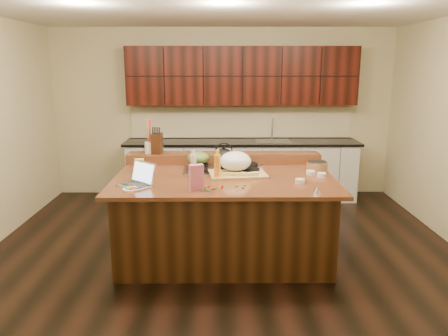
{
  "coord_description": "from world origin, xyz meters",
  "views": [
    {
      "loc": [
        -0.04,
        -4.67,
        2.11
      ],
      "look_at": [
        0.0,
        0.05,
        1.0
      ],
      "focal_mm": 35.0,
      "sensor_mm": 36.0,
      "label": 1
    }
  ],
  "objects": [
    {
      "name": "room",
      "position": [
        0.0,
        0.0,
        1.35
      ],
      "size": [
        5.52,
        5.02,
        2.72
      ],
      "color": "black",
      "rests_on": "ground"
    },
    {
      "name": "knife_block",
      "position": [
        -0.83,
        0.7,
        1.16
      ],
      "size": [
        0.13,
        0.2,
        0.24
      ],
      "primitive_type": "cube",
      "rotation": [
        0.0,
        0.0,
        -0.03
      ],
      "color": "black",
      "rests_on": "back_ledge"
    },
    {
      "name": "oil_bottle",
      "position": [
        -0.07,
        -0.14,
        1.06
      ],
      "size": [
        0.09,
        0.09,
        0.27
      ],
      "primitive_type": "cylinder",
      "rotation": [
        0.0,
        0.0,
        -0.3
      ],
      "color": "orange",
      "rests_on": "island"
    },
    {
      "name": "gumdrop_13",
      "position": [
        -0.18,
        -0.57,
        0.93
      ],
      "size": [
        0.02,
        0.02,
        0.02
      ],
      "primitive_type": "ellipsoid",
      "color": "#198C26",
      "rests_on": "island"
    },
    {
      "name": "strainer_bowl",
      "position": [
        1.08,
        0.24,
        0.97
      ],
      "size": [
        0.28,
        0.28,
        0.09
      ],
      "primitive_type": "cylinder",
      "rotation": [
        0.0,
        0.0,
        -0.2
      ],
      "color": "#996B3F",
      "rests_on": "island"
    },
    {
      "name": "island",
      "position": [
        0.0,
        0.0,
        0.46
      ],
      "size": [
        2.4,
        1.6,
        0.92
      ],
      "color": "black",
      "rests_on": "ground"
    },
    {
      "name": "ramekin_a",
      "position": [
        0.79,
        -0.3,
        0.94
      ],
      "size": [
        0.12,
        0.12,
        0.04
      ],
      "primitive_type": "cylinder",
      "rotation": [
        0.0,
        0.0,
        0.29
      ],
      "color": "white",
      "rests_on": "island"
    },
    {
      "name": "kitchen_timer",
      "position": [
        0.88,
        -0.68,
        0.96
      ],
      "size": [
        0.08,
        0.08,
        0.07
      ],
      "primitive_type": "cone",
      "rotation": [
        0.0,
        0.0,
        0.0
      ],
      "color": "silver",
      "rests_on": "island"
    },
    {
      "name": "gumdrop_6",
      "position": [
        -0.02,
        -0.44,
        0.93
      ],
      "size": [
        0.02,
        0.02,
        0.02
      ],
      "primitive_type": "ellipsoid",
      "color": "red",
      "rests_on": "island"
    },
    {
      "name": "gumdrop_2",
      "position": [
        -0.21,
        -0.47,
        0.93
      ],
      "size": [
        0.02,
        0.02,
        0.02
      ],
      "primitive_type": "ellipsoid",
      "color": "red",
      "rests_on": "island"
    },
    {
      "name": "gumdrop_7",
      "position": [
        0.12,
        -0.43,
        0.93
      ],
      "size": [
        0.02,
        0.02,
        0.02
      ],
      "primitive_type": "ellipsoid",
      "color": "#198C26",
      "rests_on": "island"
    },
    {
      "name": "back_ledge",
      "position": [
        0.0,
        0.7,
        0.98
      ],
      "size": [
        2.4,
        0.3,
        0.12
      ],
      "primitive_type": "cube",
      "color": "black",
      "rests_on": "island"
    },
    {
      "name": "kettle",
      "position": [
        0.0,
        0.3,
        1.07
      ],
      "size": [
        0.31,
        0.31,
        0.21
      ],
      "primitive_type": "ellipsoid",
      "rotation": [
        0.0,
        0.0,
        -0.43
      ],
      "color": "black",
      "rests_on": "cooktop"
    },
    {
      "name": "cooktop",
      "position": [
        0.0,
        0.3,
        0.94
      ],
      "size": [
        0.92,
        0.52,
        0.05
      ],
      "color": "gray",
      "rests_on": "island"
    },
    {
      "name": "gumdrop_11",
      "position": [
        -0.21,
        -0.6,
        0.93
      ],
      "size": [
        0.02,
        0.02,
        0.02
      ],
      "primitive_type": "ellipsoid",
      "color": "#198C26",
      "rests_on": "island"
    },
    {
      "name": "back_counter",
      "position": [
        0.3,
        2.23,
        0.98
      ],
      "size": [
        3.7,
        0.66,
        2.4
      ],
      "color": "silver",
      "rests_on": "ground"
    },
    {
      "name": "vinegar_bottle",
      "position": [
        -0.33,
        -0.04,
        1.04
      ],
      "size": [
        0.06,
        0.06,
        0.25
      ],
      "primitive_type": "cylinder",
      "rotation": [
        0.0,
        0.0,
        -0.0
      ],
      "color": "silver",
      "rests_on": "island"
    },
    {
      "name": "gumdrop_10",
      "position": [
        -0.21,
        -0.57,
        0.93
      ],
      "size": [
        0.02,
        0.02,
        0.02
      ],
      "primitive_type": "ellipsoid",
      "color": "red",
      "rests_on": "island"
    },
    {
      "name": "gumdrop_5",
      "position": [
        0.2,
        -0.41,
        0.93
      ],
      "size": [
        0.02,
        0.02,
        0.02
      ],
      "primitive_type": "ellipsoid",
      "color": "#198C26",
      "rests_on": "island"
    },
    {
      "name": "ramekin_c",
      "position": [
        0.97,
        0.06,
        0.94
      ],
      "size": [
        0.13,
        0.13,
        0.04
      ],
      "primitive_type": "cylinder",
      "rotation": [
        0.0,
        0.0,
        -0.37
      ],
      "color": "white",
      "rests_on": "island"
    },
    {
      "name": "candy_plate",
      "position": [
        -0.91,
        -0.53,
        0.93
      ],
      "size": [
        0.24,
        0.24,
        0.01
      ],
      "primitive_type": "cylinder",
      "rotation": [
        0.0,
        0.0,
        0.41
      ],
      "color": "white",
      "rests_on": "island"
    },
    {
      "name": "gumdrop_3",
      "position": [
        -0.09,
        -0.53,
        0.93
      ],
      "size": [
        0.02,
        0.02,
        0.02
      ],
      "primitive_type": "ellipsoid",
      "color": "#198C26",
      "rests_on": "island"
    },
    {
      "name": "green_bowl",
      "position": [
        -0.3,
        0.43,
        1.04
      ],
      "size": [
        0.35,
        0.35,
        0.14
      ],
      "primitive_type": "ellipsoid",
      "rotation": [
        0.0,
        0.0,
        0.42
      ],
      "color": "#4F6E2C",
      "rests_on": "cooktop"
    },
    {
      "name": "utensil_crock",
      "position": [
        -0.92,
        0.7,
        1.11
      ],
      "size": [
        0.14,
        0.14,
        0.14
      ],
      "primitive_type": "cylinder",
      "rotation": [
        0.0,
        0.0,
        0.23
      ],
      "color": "white",
      "rests_on": "back_ledge"
    },
    {
      "name": "gumdrop_8",
      "position": [
        -0.19,
        -0.48,
        0.93
      ],
      "size": [
        0.02,
        0.02,
        0.02
      ],
      "primitive_type": "ellipsoid",
      "color": "red",
      "rests_on": "island"
    },
    {
      "name": "laptop",
      "position": [
        -0.87,
        -0.38,
        0.98
      ],
      "size": [
        0.43,
        0.43,
        0.24
      ],
      "rotation": [
        0.0,
        0.0,
        -0.74
      ],
      "color": "#B7B7BC",
      "rests_on": "island"
    },
    {
      "name": "package_box",
      "position": [
        -0.97,
        0.23,
        0.99
      ],
      "size": [
        0.12,
        0.09,
        0.15
      ],
      "primitive_type": "cube",
      "rotation": [
        0.0,
        0.0,
        0.2
      ],
      "color": "#D6C74B",
      "rests_on": "island"
    },
    {
      "name": "gumdrop_1",
      "position": [
        -0.16,
        -0.62,
        0.93
      ],
      "size": [
        0.02,
        0.02,
        0.02
      ],
      "primitive_type": "ellipsoid",
      "color": "#198C26",
      "rests_on": "island"
    },
    {
      "name": "ramekin_b",
      "position": [
        1.07,
        -0.05,
        0.94
      ],
      "size": [
        0.12,
        0.12,
        0.04
      ],
      "primitive_type": "cylinder",
      "rotation": [
        0.0,
        0.0,
        -0.19
      ],
      "color": "white",
      "rests_on": "island"
    },
    {
      "name": "gumdrop_12",
      "position": [
        -0.16,
        -0.44,
        0.93
      ],
      "size": [
        0.02,
        0.02,
        0.02
      ],
      "primitive_type": "ellipsoid",
      "color": "red",
      "rests_on": "island"
    },
    {
      "name": "gumdrop_4",
      "position": [
        -0.11,
        -0.55,
        0.93
      ],
      "size": [
        0.02,
        0.02,
        0.02
      ],
      "primitive_type": "ellipsoid",
      "color": "red",
      "rests_on": "island"
    },
    {
      "name": "gumdrop_0",
      "position": [
        -0.03,
        -0.52,
        0.93
      ],
      "size": [
        0.02,
        0.02,
        0.02
      ],
      "primitive_type": "ellipsoid",
      "color": "red",
      "rests_on": "island"
    },
    {
      "name": "pink_bag",
      "position": [
        -0.27,
        -0.54,
        1.05
      ],
      "size": [
        0.15,
        0.12,
        0.25
      ],
      "primitive_type": "cube",
      "rotation": [
        0.0,
        0.0,
        0.36
      ],
      "color": "#CC607B",
      "rests_on": "island"
    },
    {
      "name": "gumdrop_9",
      "position": [
        0.19,
        -0.5,
        0.93
      ],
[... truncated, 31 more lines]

